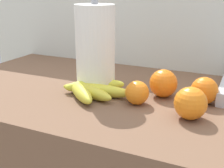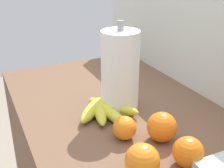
% 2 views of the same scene
% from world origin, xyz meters
% --- Properties ---
extents(banana_bunch, '(0.22, 0.20, 0.04)m').
position_xyz_m(banana_bunch, '(-0.20, -0.06, 0.90)').
color(banana_bunch, gold).
rests_on(banana_bunch, counter).
extents(orange_center, '(0.08, 0.08, 0.08)m').
position_xyz_m(orange_center, '(-0.01, 0.02, 0.92)').
color(orange_center, orange).
rests_on(orange_center, counter).
extents(orange_far_right, '(0.07, 0.07, 0.07)m').
position_xyz_m(orange_far_right, '(0.11, 0.02, 0.91)').
color(orange_far_right, orange).
rests_on(orange_far_right, counter).
extents(orange_back_left, '(0.07, 0.07, 0.07)m').
position_xyz_m(orange_back_left, '(-0.06, -0.07, 0.91)').
color(orange_back_left, orange).
rests_on(orange_back_left, counter).
extents(orange_back_right, '(0.08, 0.08, 0.08)m').
position_xyz_m(orange_back_right, '(0.09, -0.10, 0.92)').
color(orange_back_right, orange).
rests_on(orange_back_right, counter).
extents(paper_towel_roll, '(0.12, 0.12, 0.29)m').
position_xyz_m(paper_towel_roll, '(-0.22, 0.00, 1.00)').
color(paper_towel_roll, white).
rests_on(paper_towel_roll, counter).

